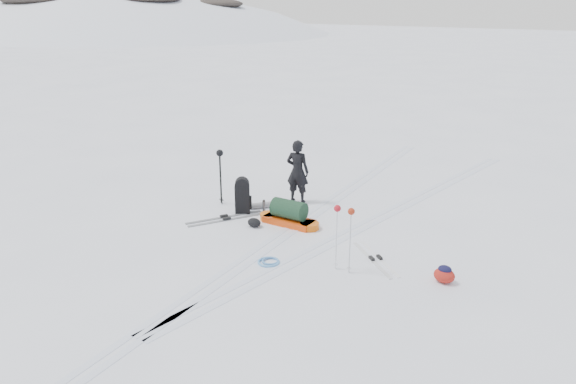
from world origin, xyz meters
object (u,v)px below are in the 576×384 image
Objects in this scene: skier at (298,171)px; ski_poles_black at (220,160)px; expedition_rucksack at (245,196)px; pulk_sled at (289,215)px.

ski_poles_black is at bearing 27.45° from skier.
expedition_rucksack is (-0.68, -1.37, -0.41)m from skier.
ski_poles_black is (-0.89, 0.16, 0.77)m from expedition_rucksack.
expedition_rucksack reaches higher than pulk_sled.
skier is 2.02m from ski_poles_black.
skier reaches higher than pulk_sled.
pulk_sled is 1.37m from expedition_rucksack.
ski_poles_black is (-2.25, 0.22, 0.96)m from pulk_sled.
expedition_rucksack is at bearing 176.40° from pulk_sled.
skier is at bearing 28.56° from expedition_rucksack.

